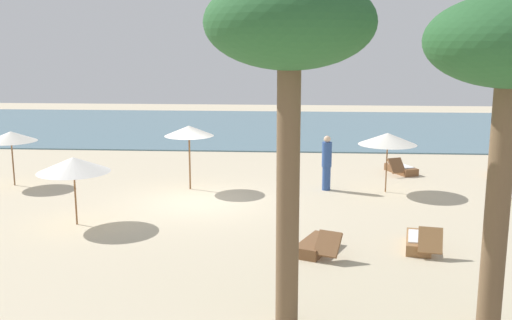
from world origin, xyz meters
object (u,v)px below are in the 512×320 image
person_1 (327,163)px  lounger_2 (420,242)px  umbrella_3 (388,139)px  umbrella_1 (73,165)px  umbrella_0 (189,131)px  palm_2 (290,33)px  lounger_4 (401,169)px  lounger_0 (317,245)px  umbrella_2 (11,137)px  palm_1 (510,51)px  lounger_1 (499,172)px

person_1 → lounger_2: bearing=-70.9°
umbrella_3 → umbrella_1: bearing=-155.1°
umbrella_0 → palm_2: palm_2 is taller
lounger_2 → person_1: 6.31m
lounger_4 → person_1: person_1 is taller
palm_2 → lounger_2: bearing=52.7°
lounger_2 → person_1: size_ratio=0.90×
umbrella_3 → lounger_2: 5.99m
umbrella_0 → lounger_4: umbrella_0 is taller
lounger_0 → umbrella_3: bearing=67.3°
umbrella_0 → palm_2: size_ratio=0.36×
lounger_2 → lounger_0: bearing=-170.9°
lounger_0 → umbrella_2: bearing=149.5°
palm_1 → lounger_1: bearing=71.2°
umbrella_2 → lounger_0: 12.48m
umbrella_1 → person_1: umbrella_1 is taller
palm_1 → palm_2: palm_2 is taller
lounger_0 → palm_1: (2.97, -3.84, 4.80)m
lounger_4 → lounger_2: bearing=-96.6°
lounger_4 → palm_2: palm_2 is taller
palm_1 → palm_2: 3.66m
umbrella_0 → lounger_0: (4.23, -6.14, -1.90)m
umbrella_1 → lounger_1: (14.01, 7.00, -1.56)m
umbrella_0 → umbrella_3: 6.81m
umbrella_1 → lounger_0: 7.15m
umbrella_0 → palm_1: 12.64m
lounger_0 → palm_1: palm_1 is taller
lounger_1 → lounger_4: 3.69m
umbrella_1 → lounger_2: size_ratio=1.17×
umbrella_3 → palm_1: 10.48m
lounger_4 → umbrella_0: bearing=-158.6°
lounger_0 → palm_1: size_ratio=0.30×
lounger_4 → lounger_0: bearing=-111.4°
umbrella_0 → lounger_2: (6.82, -5.72, -1.89)m
lounger_0 → palm_2: (-0.68, -3.88, 5.10)m
lounger_2 → umbrella_2: bearing=156.1°
umbrella_2 → lounger_4: (14.27, 2.92, -1.61)m
umbrella_0 → lounger_1: bearing=13.2°
umbrella_1 → person_1: size_ratio=1.06×
lounger_2 → umbrella_1: bearing=171.4°
lounger_0 → lounger_2: size_ratio=1.03×
umbrella_0 → lounger_0: 7.69m
umbrella_1 → lounger_4: size_ratio=1.15×
umbrella_1 → umbrella_3: bearing=24.9°
lounger_1 → umbrella_2: bearing=-171.9°
umbrella_1 → umbrella_3: umbrella_3 is taller
umbrella_1 → lounger_4: bearing=35.5°
lounger_4 → palm_2: bearing=-108.1°
umbrella_2 → palm_1: size_ratio=0.33×
umbrella_1 → palm_2: (6.05, -5.71, 3.53)m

